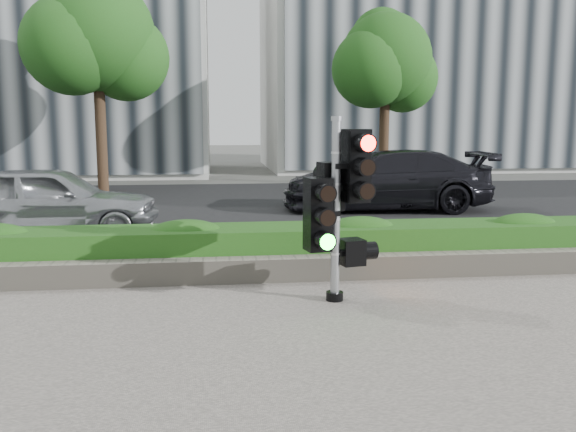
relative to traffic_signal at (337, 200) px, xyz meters
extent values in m
plane|color=#51514C|center=(-0.77, -0.85, -1.32)|extent=(120.00, 120.00, 0.00)
cube|color=black|center=(-0.77, 9.15, -1.31)|extent=(60.00, 13.00, 0.02)
cube|color=gray|center=(-0.77, 2.30, -1.26)|extent=(60.00, 0.25, 0.12)
cube|color=gray|center=(-0.77, 1.05, -1.12)|extent=(12.00, 0.32, 0.34)
cube|color=#3F8B2A|center=(-0.77, 1.70, -0.95)|extent=(12.00, 1.00, 0.68)
cube|color=#B7B7B2|center=(-9.77, 22.15, 6.18)|extent=(16.00, 9.00, 15.00)
cube|color=#B7B7B2|center=(10.23, 24.15, 4.68)|extent=(18.00, 10.00, 12.00)
cylinder|color=black|center=(-5.27, 13.65, 0.70)|extent=(0.36, 0.36, 4.03)
sphere|color=#234B15|center=(-5.27, 13.65, 3.86)|extent=(3.74, 3.74, 3.74)
sphere|color=#234B15|center=(-4.41, 14.01, 3.14)|extent=(2.88, 2.88, 2.88)
sphere|color=#234B15|center=(-5.99, 13.21, 3.43)|extent=(3.17, 3.17, 3.17)
sphere|color=#234B15|center=(-5.27, 14.37, 4.73)|extent=(2.59, 2.59, 2.59)
cylinder|color=black|center=(4.73, 14.65, 0.47)|extent=(0.36, 0.36, 3.58)
sphere|color=#234B15|center=(4.73, 14.65, 3.29)|extent=(3.33, 3.33, 3.33)
sphere|color=#234B15|center=(5.49, 14.97, 2.65)|extent=(2.56, 2.56, 2.56)
sphere|color=#234B15|center=(4.09, 14.26, 2.90)|extent=(2.82, 2.82, 2.82)
sphere|color=#234B15|center=(4.73, 15.29, 4.06)|extent=(2.30, 2.30, 2.30)
cylinder|color=black|center=(-0.02, -0.04, -1.23)|extent=(0.22, 0.22, 0.11)
cylinder|color=gray|center=(-0.02, -0.04, -0.15)|extent=(0.12, 0.12, 2.28)
cylinder|color=gray|center=(-0.02, -0.04, 1.02)|extent=(0.14, 0.14, 0.06)
cube|color=#FF1107|center=(0.23, -0.02, 0.43)|extent=(0.34, 0.34, 0.91)
cube|color=#14E51E|center=(-0.27, -0.13, -0.16)|extent=(0.34, 0.34, 0.91)
cube|color=black|center=(-0.04, 0.22, 0.15)|extent=(0.34, 0.34, 0.62)
cube|color=orange|center=(0.21, 0.04, -0.68)|extent=(0.34, 0.34, 0.33)
imported|color=#A5A7AC|center=(-4.82, 5.11, -0.57)|extent=(4.30, 1.80, 1.45)
imported|color=black|center=(2.95, 8.07, -0.51)|extent=(5.62, 2.71, 1.58)
camera|label=1|loc=(-1.52, -7.48, 0.95)|focal=38.00mm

